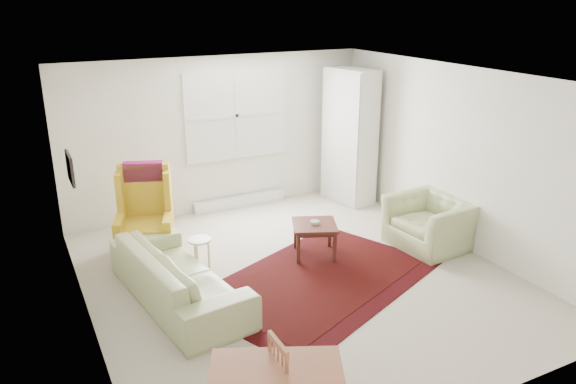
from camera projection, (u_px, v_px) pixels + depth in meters
name	position (u px, v px, depth m)	size (l,w,h in m)	color
room	(293.00, 178.00, 6.87)	(5.04, 5.54, 2.51)	#BBB1A0
rug	(318.00, 281.00, 6.98)	(2.97, 1.91, 0.03)	black
sofa	(178.00, 266.00, 6.42)	(2.23, 0.87, 0.90)	#9FAA71
armchair	(431.00, 218.00, 7.86)	(1.07, 0.94, 0.83)	#9FAA71
wingback_chair	(144.00, 213.00, 7.49)	(0.72, 0.76, 1.24)	gold
coffee_table	(314.00, 239.00, 7.62)	(0.57, 0.57, 0.47)	#461C15
stool	(200.00, 253.00, 7.30)	(0.30, 0.30, 0.41)	white
cabinet	(350.00, 137.00, 9.41)	(0.47, 0.90, 2.25)	silver
desk_chair	(297.00, 380.00, 4.57)	(0.37, 0.37, 0.84)	#A05E40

